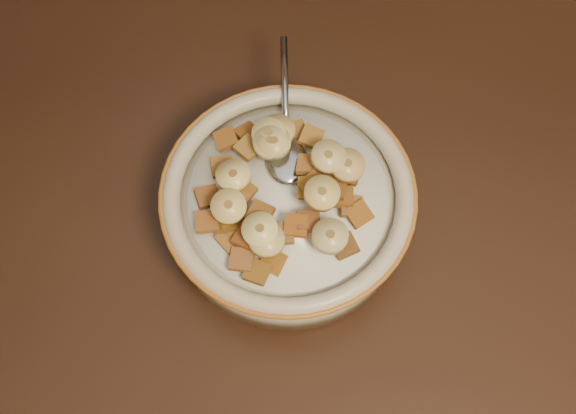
% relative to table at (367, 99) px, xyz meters
% --- Properties ---
extents(floor, '(4.00, 4.50, 0.10)m').
position_rel_table_xyz_m(floor, '(0.00, 0.00, -0.78)').
color(floor, '#422816').
rests_on(floor, ground).
extents(table, '(1.42, 0.93, 0.04)m').
position_rel_table_xyz_m(table, '(0.00, 0.00, 0.00)').
color(table, black).
rests_on(table, floor).
extents(cereal_bowl, '(0.22, 0.22, 0.05)m').
position_rel_table_xyz_m(cereal_bowl, '(-0.04, -0.17, 0.05)').
color(cereal_bowl, beige).
rests_on(cereal_bowl, table).
extents(milk, '(0.18, 0.18, 0.00)m').
position_rel_table_xyz_m(milk, '(-0.04, -0.17, 0.07)').
color(milk, white).
rests_on(milk, cereal_bowl).
extents(spoon, '(0.06, 0.06, 0.01)m').
position_rel_table_xyz_m(spoon, '(-0.05, -0.14, 0.08)').
color(spoon, '#99A0B0').
rests_on(spoon, cereal_bowl).
extents(cereal_square_0, '(0.03, 0.03, 0.01)m').
position_rel_table_xyz_m(cereal_square_0, '(-0.10, -0.20, 0.08)').
color(cereal_square_0, brown).
rests_on(cereal_square_0, milk).
extents(cereal_square_1, '(0.02, 0.02, 0.01)m').
position_rel_table_xyz_m(cereal_square_1, '(-0.03, -0.15, 0.09)').
color(cereal_square_1, olive).
rests_on(cereal_square_1, milk).
extents(cereal_square_2, '(0.03, 0.03, 0.01)m').
position_rel_table_xyz_m(cereal_square_2, '(0.02, -0.17, 0.08)').
color(cereal_square_2, brown).
rests_on(cereal_square_2, milk).
extents(cereal_square_3, '(0.03, 0.03, 0.01)m').
position_rel_table_xyz_m(cereal_square_3, '(-0.10, -0.17, 0.08)').
color(cereal_square_3, brown).
rests_on(cereal_square_3, milk).
extents(cereal_square_4, '(0.03, 0.03, 0.01)m').
position_rel_table_xyz_m(cereal_square_4, '(-0.07, -0.22, 0.08)').
color(cereal_square_4, brown).
rests_on(cereal_square_4, milk).
extents(cereal_square_5, '(0.03, 0.03, 0.01)m').
position_rel_table_xyz_m(cereal_square_5, '(-0.05, -0.11, 0.08)').
color(cereal_square_5, brown).
rests_on(cereal_square_5, milk).
extents(cereal_square_6, '(0.02, 0.02, 0.01)m').
position_rel_table_xyz_m(cereal_square_6, '(-0.05, -0.21, 0.09)').
color(cereal_square_6, brown).
rests_on(cereal_square_6, milk).
extents(cereal_square_7, '(0.02, 0.02, 0.01)m').
position_rel_table_xyz_m(cereal_square_7, '(-0.02, -0.21, 0.09)').
color(cereal_square_7, '#9A5D19').
rests_on(cereal_square_7, milk).
extents(cereal_square_8, '(0.02, 0.02, 0.01)m').
position_rel_table_xyz_m(cereal_square_8, '(-0.03, -0.11, 0.08)').
color(cereal_square_8, '#955F1F').
rests_on(cereal_square_8, milk).
extents(cereal_square_9, '(0.02, 0.02, 0.01)m').
position_rel_table_xyz_m(cereal_square_9, '(0.00, -0.16, 0.09)').
color(cereal_square_9, brown).
rests_on(cereal_square_9, milk).
extents(cereal_square_10, '(0.03, 0.03, 0.01)m').
position_rel_table_xyz_m(cereal_square_10, '(-0.01, -0.16, 0.09)').
color(cereal_square_10, brown).
rests_on(cereal_square_10, milk).
extents(cereal_square_11, '(0.03, 0.02, 0.01)m').
position_rel_table_xyz_m(cereal_square_11, '(-0.02, -0.17, 0.09)').
color(cereal_square_11, '#8B611D').
rests_on(cereal_square_11, milk).
extents(cereal_square_12, '(0.03, 0.03, 0.01)m').
position_rel_table_xyz_m(cereal_square_12, '(-0.02, -0.17, 0.09)').
color(cereal_square_12, brown).
rests_on(cereal_square_12, milk).
extents(cereal_square_13, '(0.03, 0.03, 0.01)m').
position_rel_table_xyz_m(cereal_square_13, '(-0.11, -0.14, 0.08)').
color(cereal_square_13, brown).
rests_on(cereal_square_13, milk).
extents(cereal_square_14, '(0.02, 0.02, 0.01)m').
position_rel_table_xyz_m(cereal_square_14, '(0.01, -0.14, 0.08)').
color(cereal_square_14, brown).
rests_on(cereal_square_14, milk).
extents(cereal_square_15, '(0.03, 0.03, 0.01)m').
position_rel_table_xyz_m(cereal_square_15, '(0.03, -0.21, 0.08)').
color(cereal_square_15, brown).
rests_on(cereal_square_15, milk).
extents(cereal_square_16, '(0.03, 0.03, 0.01)m').
position_rel_table_xyz_m(cereal_square_16, '(-0.07, -0.19, 0.09)').
color(cereal_square_16, '#915D19').
rests_on(cereal_square_16, milk).
extents(cereal_square_17, '(0.02, 0.02, 0.01)m').
position_rel_table_xyz_m(cereal_square_17, '(0.01, -0.17, 0.09)').
color(cereal_square_17, '#926220').
rests_on(cereal_square_17, milk).
extents(cereal_square_18, '(0.03, 0.03, 0.01)m').
position_rel_table_xyz_m(cereal_square_18, '(0.03, -0.18, 0.08)').
color(cereal_square_18, brown).
rests_on(cereal_square_18, milk).
extents(cereal_square_19, '(0.03, 0.03, 0.01)m').
position_rel_table_xyz_m(cereal_square_19, '(-0.08, -0.22, 0.08)').
color(cereal_square_19, brown).
rests_on(cereal_square_19, milk).
extents(cereal_square_20, '(0.03, 0.03, 0.01)m').
position_rel_table_xyz_m(cereal_square_20, '(-0.07, -0.23, 0.08)').
color(cereal_square_20, brown).
rests_on(cereal_square_20, milk).
extents(cereal_square_21, '(0.03, 0.03, 0.01)m').
position_rel_table_xyz_m(cereal_square_21, '(-0.03, -0.22, 0.09)').
color(cereal_square_21, olive).
rests_on(cereal_square_21, milk).
extents(cereal_square_22, '(0.03, 0.03, 0.01)m').
position_rel_table_xyz_m(cereal_square_22, '(-0.09, -0.14, 0.08)').
color(cereal_square_22, olive).
rests_on(cereal_square_22, milk).
extents(cereal_square_23, '(0.03, 0.03, 0.01)m').
position_rel_table_xyz_m(cereal_square_23, '(-0.01, -0.17, 0.09)').
color(cereal_square_23, brown).
rests_on(cereal_square_23, milk).
extents(cereal_square_24, '(0.02, 0.02, 0.01)m').
position_rel_table_xyz_m(cereal_square_24, '(-0.05, -0.25, 0.08)').
color(cereal_square_24, brown).
rests_on(cereal_square_24, milk).
extents(cereal_square_25, '(0.02, 0.02, 0.01)m').
position_rel_table_xyz_m(cereal_square_25, '(0.01, -0.14, 0.08)').
color(cereal_square_25, brown).
rests_on(cereal_square_25, milk).
extents(cereal_square_26, '(0.03, 0.03, 0.01)m').
position_rel_table_xyz_m(cereal_square_26, '(-0.01, -0.20, 0.09)').
color(cereal_square_26, brown).
rests_on(cereal_square_26, milk).
extents(cereal_square_27, '(0.02, 0.02, 0.01)m').
position_rel_table_xyz_m(cereal_square_27, '(-0.06, -0.23, 0.08)').
color(cereal_square_27, brown).
rests_on(cereal_square_27, milk).
extents(cereal_square_28, '(0.02, 0.02, 0.01)m').
position_rel_table_xyz_m(cereal_square_28, '(-0.03, -0.24, 0.08)').
color(cereal_square_28, '#8E631B').
rests_on(cereal_square_28, milk).
extents(cereal_square_29, '(0.02, 0.02, 0.01)m').
position_rel_table_xyz_m(cereal_square_29, '(-0.04, -0.25, 0.08)').
color(cereal_square_29, brown).
rests_on(cereal_square_29, milk).
extents(cereal_square_30, '(0.03, 0.03, 0.01)m').
position_rel_table_xyz_m(cereal_square_30, '(-0.10, -0.22, 0.08)').
color(cereal_square_30, '#9C6133').
rests_on(cereal_square_30, milk).
extents(cereal_square_31, '(0.03, 0.03, 0.01)m').
position_rel_table_xyz_m(cereal_square_31, '(-0.09, -0.13, 0.08)').
color(cereal_square_31, brown).
rests_on(cereal_square_31, milk).
extents(banana_slice_0, '(0.04, 0.04, 0.01)m').
position_rel_table_xyz_m(banana_slice_0, '(-0.06, -0.14, 0.10)').
color(banana_slice_0, tan).
rests_on(banana_slice_0, milk).
extents(banana_slice_1, '(0.04, 0.04, 0.01)m').
position_rel_table_xyz_m(banana_slice_1, '(-0.05, -0.22, 0.10)').
color(banana_slice_1, '#F8E98A').
rests_on(banana_slice_1, milk).
extents(banana_slice_2, '(0.04, 0.04, 0.01)m').
position_rel_table_xyz_m(banana_slice_2, '(-0.00, -0.18, 0.11)').
color(banana_slice_2, '#FAD281').
rests_on(banana_slice_2, milk).
extents(banana_slice_3, '(0.03, 0.04, 0.01)m').
position_rel_table_xyz_m(banana_slice_3, '(-0.06, -0.14, 0.10)').
color(banana_slice_3, '#EDD686').
rests_on(banana_slice_3, milk).
extents(banana_slice_4, '(0.04, 0.04, 0.01)m').
position_rel_table_xyz_m(banana_slice_4, '(-0.06, -0.12, 0.10)').
color(banana_slice_4, tan).
rests_on(banana_slice_4, milk).
extents(banana_slice_5, '(0.04, 0.04, 0.01)m').
position_rel_table_xyz_m(banana_slice_5, '(-0.01, -0.14, 0.10)').
color(banana_slice_5, '#D7C18B').
rests_on(banana_slice_5, milk).
extents(banana_slice_6, '(0.04, 0.04, 0.01)m').
position_rel_table_xyz_m(banana_slice_6, '(-0.09, -0.18, 0.09)').
color(banana_slice_6, '#FCDF99').
rests_on(banana_slice_6, milk).
extents(banana_slice_7, '(0.04, 0.04, 0.02)m').
position_rel_table_xyz_m(banana_slice_7, '(-0.08, -0.21, 0.10)').
color(banana_slice_7, '#FFDD7D').
rests_on(banana_slice_7, milk).
extents(banana_slice_8, '(0.03, 0.03, 0.01)m').
position_rel_table_xyz_m(banana_slice_8, '(0.01, -0.14, 0.10)').
color(banana_slice_8, tan).
rests_on(banana_slice_8, milk).
extents(banana_slice_9, '(0.04, 0.04, 0.01)m').
position_rel_table_xyz_m(banana_slice_9, '(-0.07, -0.12, 0.09)').
color(banana_slice_9, '#FDDA7A').
rests_on(banana_slice_9, milk).
extents(banana_slice_10, '(0.03, 0.03, 0.01)m').
position_rel_table_xyz_m(banana_slice_10, '(-0.07, -0.13, 0.10)').
color(banana_slice_10, '#E9DF8C').
rests_on(banana_slice_10, milk).
extents(banana_slice_11, '(0.04, 0.04, 0.01)m').
position_rel_table_xyz_m(banana_slice_11, '(0.01, -0.21, 0.10)').
color(banana_slice_11, beige).
rests_on(banana_slice_11, milk).
extents(banana_slice_12, '(0.04, 0.04, 0.01)m').
position_rel_table_xyz_m(banana_slice_12, '(-0.04, -0.23, 0.09)').
color(banana_slice_12, '#D5BC72').
rests_on(banana_slice_12, milk).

